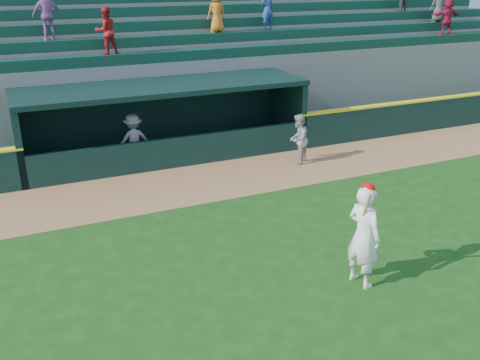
{
  "coord_description": "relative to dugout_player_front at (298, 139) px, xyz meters",
  "views": [
    {
      "loc": [
        -4.79,
        -9.07,
        5.89
      ],
      "look_at": [
        0.0,
        1.6,
        1.3
      ],
      "focal_mm": 40.0,
      "sensor_mm": 36.0,
      "label": 1
    }
  ],
  "objects": [
    {
      "name": "ground",
      "position": [
        -3.69,
        -5.22,
        -0.82
      ],
      "size": [
        120.0,
        120.0,
        0.0
      ],
      "primitive_type": "plane",
      "color": "#164010",
      "rests_on": "ground"
    },
    {
      "name": "warning_track",
      "position": [
        -3.69,
        -0.32,
        -0.82
      ],
      "size": [
        40.0,
        3.0,
        0.01
      ],
      "primitive_type": "cube",
      "color": "#96663C",
      "rests_on": "ground"
    },
    {
      "name": "field_wall_right",
      "position": [
        8.56,
        1.33,
        -0.22
      ],
      "size": [
        15.5,
        0.3,
        1.2
      ],
      "primitive_type": "cube",
      "color": "black",
      "rests_on": "ground"
    },
    {
      "name": "wall_stripe_right",
      "position": [
        8.56,
        1.33,
        0.41
      ],
      "size": [
        15.5,
        0.32,
        0.06
      ],
      "primitive_type": "cube",
      "color": "yellow",
      "rests_on": "field_wall_right"
    },
    {
      "name": "dugout_player_front",
      "position": [
        0.0,
        0.0,
        0.0
      ],
      "size": [
        1.01,
        1.0,
        1.65
      ],
      "primitive_type": "imported",
      "rotation": [
        0.0,
        0.0,
        3.88
      ],
      "color": "#9C9C97",
      "rests_on": "ground"
    },
    {
      "name": "dugout_player_inside",
      "position": [
        -4.87,
        2.07,
        0.02
      ],
      "size": [
        1.11,
        0.66,
        1.68
      ],
      "primitive_type": "imported",
      "rotation": [
        0.0,
        0.0,
        3.18
      ],
      "color": "#969691",
      "rests_on": "ground"
    },
    {
      "name": "dugout",
      "position": [
        -3.69,
        2.78,
        0.54
      ],
      "size": [
        9.4,
        2.8,
        2.46
      ],
      "color": "slate",
      "rests_on": "ground"
    },
    {
      "name": "stands",
      "position": [
        -3.64,
        7.35,
        1.58
      ],
      "size": [
        34.5,
        6.29,
        7.49
      ],
      "color": "slate",
      "rests_on": "ground"
    },
    {
      "name": "batter_at_plate",
      "position": [
        -2.46,
        -6.78,
        0.26
      ],
      "size": [
        0.66,
        0.89,
        2.2
      ],
      "color": "white",
      "rests_on": "ground"
    }
  ]
}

